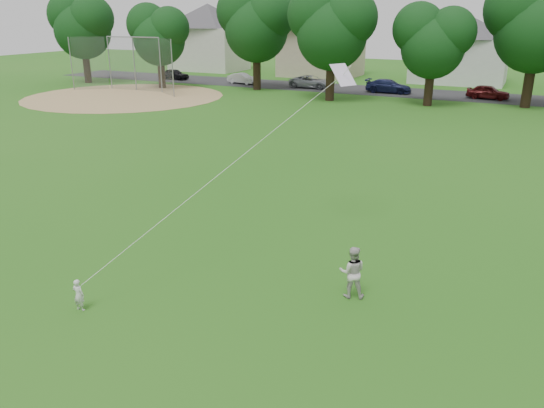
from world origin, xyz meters
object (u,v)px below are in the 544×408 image
at_px(older_boy, 352,272).
at_px(baseball_backstop, 131,65).
at_px(toddler, 79,295).
at_px(kite, 226,169).

distance_m(older_boy, baseball_backstop, 43.25).
bearing_deg(older_boy, baseball_backstop, -62.18).
height_order(toddler, kite, kite).
bearing_deg(kite, baseball_backstop, 134.03).
distance_m(toddler, older_boy, 7.13).
xyz_separation_m(toddler, older_boy, (6.06, 3.74, 0.29)).
distance_m(toddler, baseball_backstop, 41.89).
relative_size(older_boy, kite, 0.14).
height_order(older_boy, baseball_backstop, baseball_backstop).
relative_size(kite, baseball_backstop, 0.89).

